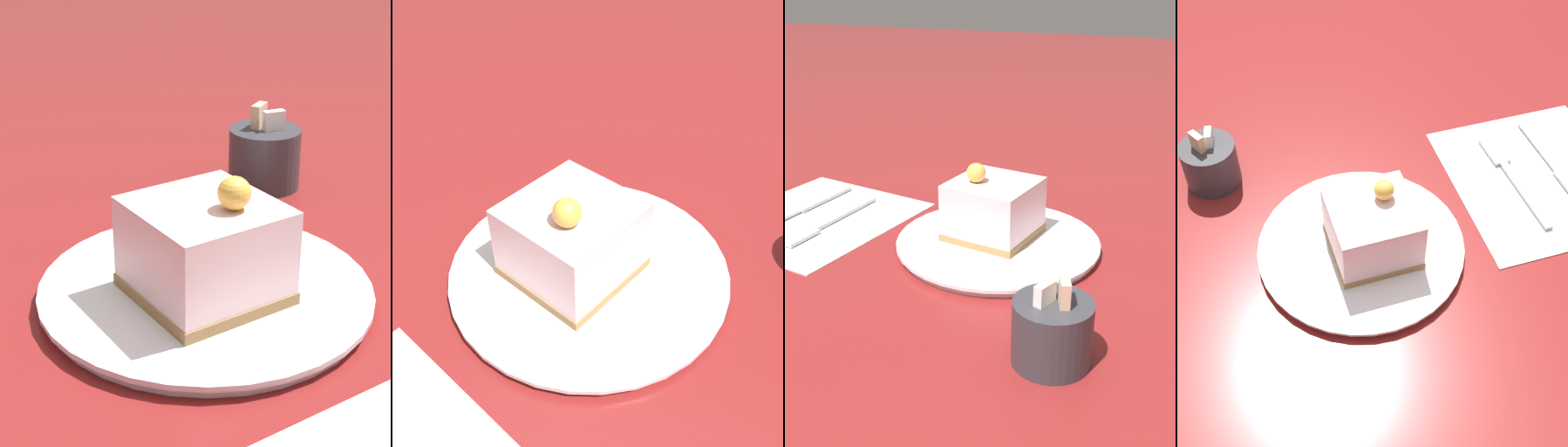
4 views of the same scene
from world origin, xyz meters
TOP-DOWN VIEW (x-y plane):
  - ground_plane at (0.00, 0.00)m, footprint 4.00×4.00m
  - plate at (0.01, -0.02)m, footprint 0.23×0.23m
  - cake_slice at (0.02, -0.03)m, footprint 0.11×0.11m
  - sugar_bowl at (-0.09, 0.17)m, footprint 0.07×0.07m

SIDE VIEW (x-z plane):
  - ground_plane at x=0.00m, z-range 0.00..0.00m
  - plate at x=0.01m, z-range 0.00..0.01m
  - sugar_bowl at x=-0.09m, z-range -0.01..0.07m
  - cake_slice at x=0.02m, z-range 0.00..0.09m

